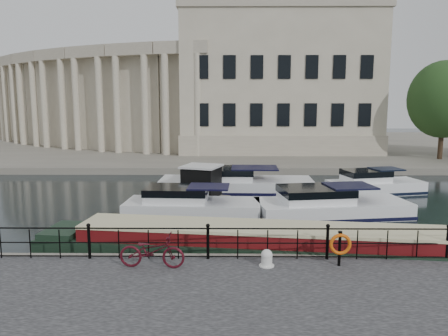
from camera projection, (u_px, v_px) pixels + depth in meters
The scene contains 10 objects.
ground_plane at pixel (211, 252), 17.01m from camera, with size 160.00×160.00×0.00m, color black.
far_bank at pixel (223, 146), 55.53m from camera, with size 120.00×42.00×0.55m, color #6B665B.
railing at pixel (208, 240), 14.61m from camera, with size 24.14×0.14×1.22m.
civic_building at pixel (214, 91), 50.28m from camera, with size 53.55×31.84×16.85m.
bicycle at pixel (152, 251), 13.84m from camera, with size 0.73×2.09×1.10m, color #430C16.
mooring_bollard at pixel (267, 258), 14.01m from camera, with size 0.49×0.49×0.56m.
life_ring_post at pixel (340, 245), 13.91m from camera, with size 0.71×0.19×1.15m.
narrowboat at pixel (262, 247), 16.39m from camera, with size 17.33×4.35×1.62m.
harbour_hut at pixel (202, 185), 25.70m from camera, with size 3.42×3.12×2.17m.
cabin_cruisers at pixel (271, 195), 25.50m from camera, with size 17.86×10.12×1.99m.
Camera 1 is at (0.67, -16.32, 5.78)m, focal length 35.00 mm.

